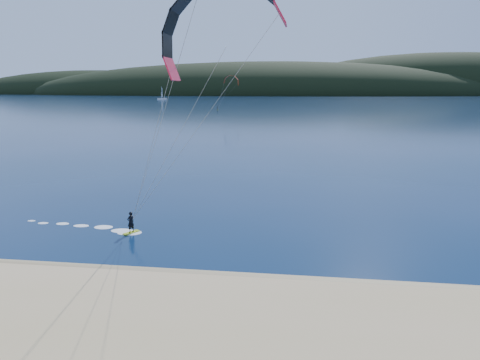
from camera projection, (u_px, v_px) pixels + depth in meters
The scene contains 6 objects.
ground at pixel (135, 317), 21.16m from camera, with size 1800.00×1800.00×0.00m, color #081F3E.
wet_sand at pixel (162, 277), 25.51m from camera, with size 220.00×2.50×0.10m.
headland at pixel (292, 95), 743.22m from camera, with size 1200.00×310.00×140.00m.
kitesurfer_near at pixel (220, 55), 25.68m from camera, with size 23.31×7.27×17.37m.
kitesurfer_far at pixel (231, 83), 211.79m from camera, with size 12.61×8.52×16.55m.
sailboat at pixel (162, 99), 423.61m from camera, with size 9.39×6.33×13.13m.
Camera 1 is at (7.70, -18.37, 11.22)m, focal length 31.68 mm.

